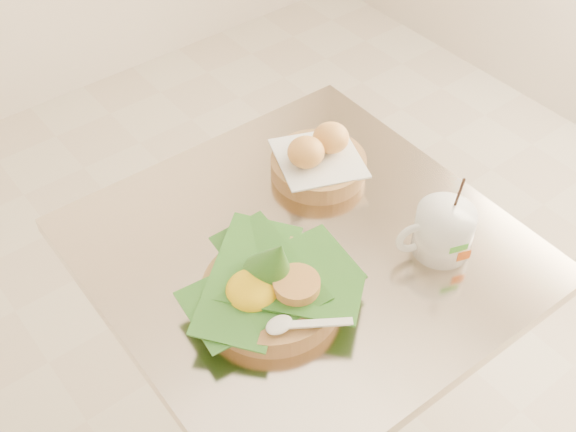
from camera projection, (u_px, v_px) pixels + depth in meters
cafe_table at (302, 322)px, 1.43m from camera, size 0.71×0.71×0.75m
rice_basket at (272, 286)px, 1.16m from camera, size 0.28×0.29×0.14m
bread_basket at (318, 160)px, 1.38m from camera, size 0.20×0.20×0.10m
coffee_mug at (442, 230)px, 1.23m from camera, size 0.14×0.11×0.18m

